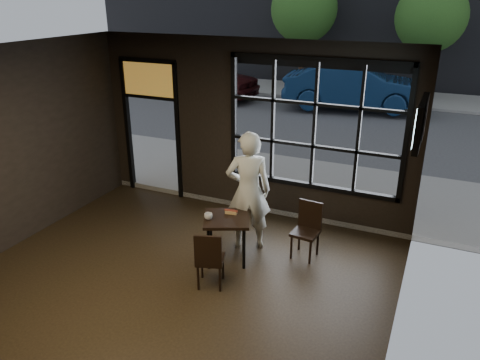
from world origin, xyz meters
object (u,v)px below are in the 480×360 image
at_px(cafe_table, 227,238).
at_px(navy_car, 354,86).
at_px(chair_near, 210,258).
at_px(man, 248,191).

relative_size(cafe_table, navy_car, 0.15).
xyz_separation_m(chair_near, navy_car, (-0.31, 11.32, 0.45)).
relative_size(chair_near, navy_car, 0.18).
height_order(cafe_table, chair_near, chair_near).
xyz_separation_m(man, navy_car, (-0.36, 10.08, -0.09)).
relative_size(man, navy_car, 0.41).
distance_m(cafe_table, navy_car, 10.63).
xyz_separation_m(cafe_table, navy_car, (-0.23, 10.61, 0.52)).
distance_m(cafe_table, man, 0.82).
bearing_deg(man, navy_car, -113.10).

